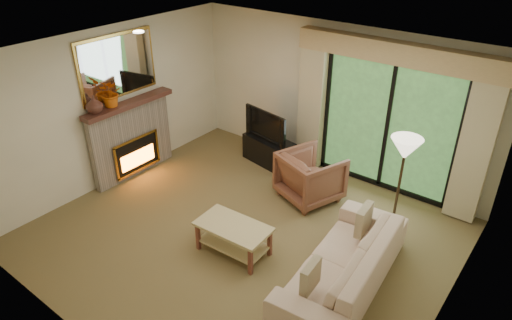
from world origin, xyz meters
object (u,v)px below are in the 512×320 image
Objects in this scene: sofa at (343,263)px; coffee_table at (234,239)px; media_console at (269,151)px; armchair at (310,176)px.

coffee_table is (-1.46, -0.36, -0.11)m from sofa.
sofa reaches higher than media_console.
sofa is 2.31× the size of coffee_table.
sofa is at bearing -27.06° from media_console.
armchair reaches higher than coffee_table.
media_console is 0.98× the size of coffee_table.
media_console is 1.11× the size of armchair.
coffee_table is (-0.11, -1.79, -0.18)m from armchair.
sofa reaches higher than coffee_table.
armchair is (1.22, -0.55, 0.16)m from media_console.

